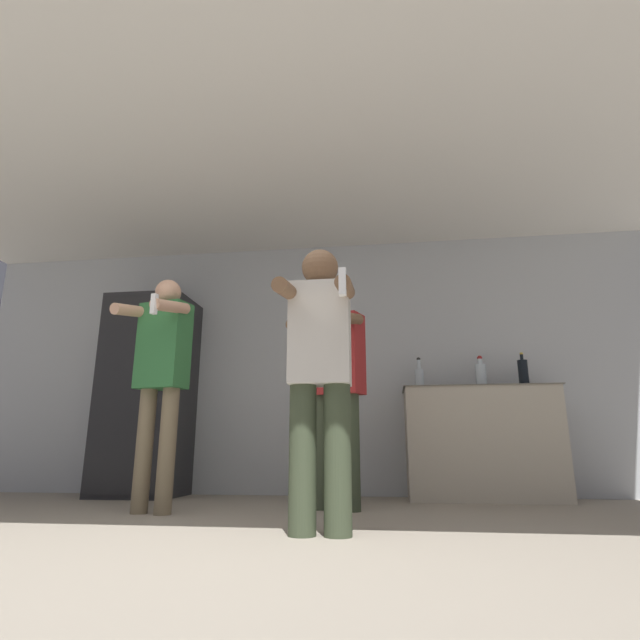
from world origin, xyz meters
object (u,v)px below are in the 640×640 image
Objects in this scene: refrigerator at (147,394)px; person_woman_foreground at (320,368)px; bottle_amber_bourbon at (523,373)px; person_man_side at (161,368)px; bottle_tall_gin at (419,377)px; person_spectator_back at (334,381)px; bottle_red_label at (481,375)px.

refrigerator is 2.80m from person_woman_foreground.
bottle_amber_bourbon is 0.19× the size of person_man_side.
person_woman_foreground is at bearing -107.95° from bottle_tall_gin.
refrigerator is at bearing 135.00° from person_woman_foreground.
person_woman_foreground is at bearing -45.00° from refrigerator.
refrigerator is at bearing -178.68° from bottle_tall_gin.
refrigerator is 1.24× the size of person_woman_foreground.
bottle_tall_gin is 0.18× the size of person_spectator_back.
person_man_side is at bearing -60.07° from refrigerator.
bottle_red_label is 1.56m from person_spectator_back.
person_man_side is (-2.86, -1.29, -0.10)m from bottle_amber_bourbon.
bottle_amber_bourbon is at bearing 28.93° from person_spectator_back.
person_man_side is (-2.48, -1.29, -0.09)m from bottle_red_label.
refrigerator is 3.20m from bottle_red_label.
bottle_amber_bourbon is 1.87m from person_spectator_back.
person_spectator_back reaches higher than person_woman_foreground.
refrigerator is 2.11m from person_spectator_back.
person_spectator_back is (-1.63, -0.90, -0.16)m from bottle_amber_bourbon.
person_man_side reaches higher than bottle_tall_gin.
bottle_amber_bourbon is at bearing 0.00° from bottle_red_label.
refrigerator reaches higher than person_spectator_back.
person_woman_foreground is (-0.66, -2.04, -0.23)m from bottle_tall_gin.
person_spectator_back reaches higher than bottle_red_label.
person_man_side is at bearing -146.14° from bottle_tall_gin.
person_woman_foreground is (-1.22, -2.04, -0.24)m from bottle_red_label.
bottle_tall_gin is 2.32m from person_man_side.
person_woman_foreground is at bearing -87.79° from person_spectator_back.
bottle_tall_gin is (2.64, 0.06, 0.12)m from refrigerator.
refrigerator is 2.64m from bottle_tall_gin.
person_woman_foreground is 0.92× the size of person_man_side.
refrigerator is at bearing 156.46° from person_spectator_back.
person_man_side is (-1.93, -1.29, -0.08)m from bottle_tall_gin.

